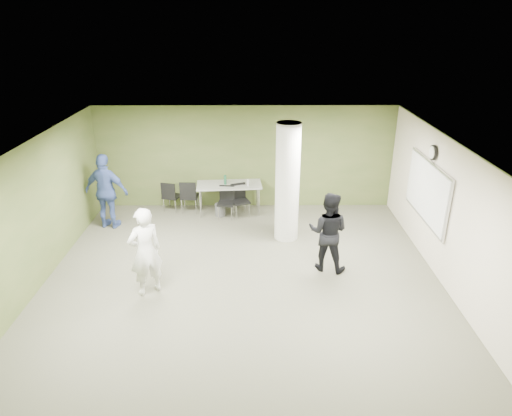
{
  "coord_description": "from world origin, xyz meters",
  "views": [
    {
      "loc": [
        0.23,
        -7.86,
        5.0
      ],
      "look_at": [
        0.27,
        1.0,
        1.2
      ],
      "focal_mm": 32.0,
      "sensor_mm": 36.0,
      "label": 1
    }
  ],
  "objects_px": {
    "man_black": "(328,232)",
    "man_blue": "(107,192)",
    "folding_table": "(229,186)",
    "chair_back_left": "(170,195)",
    "woman_white": "(145,252)"
  },
  "relations": [
    {
      "from": "man_black",
      "to": "man_blue",
      "type": "relative_size",
      "value": 0.9
    },
    {
      "from": "folding_table",
      "to": "man_blue",
      "type": "xyz_separation_m",
      "value": [
        -2.97,
        -0.89,
        0.19
      ]
    },
    {
      "from": "folding_table",
      "to": "chair_back_left",
      "type": "xyz_separation_m",
      "value": [
        -1.6,
        0.07,
        -0.27
      ]
    },
    {
      "from": "folding_table",
      "to": "man_blue",
      "type": "distance_m",
      "value": 3.11
    },
    {
      "from": "chair_back_left",
      "to": "woman_white",
      "type": "relative_size",
      "value": 0.48
    },
    {
      "from": "chair_back_left",
      "to": "folding_table",
      "type": "bearing_deg",
      "value": -165.56
    },
    {
      "from": "woman_white",
      "to": "man_black",
      "type": "xyz_separation_m",
      "value": [
        3.56,
        0.89,
        -0.03
      ]
    },
    {
      "from": "chair_back_left",
      "to": "man_black",
      "type": "distance_m",
      "value": 4.86
    },
    {
      "from": "folding_table",
      "to": "man_blue",
      "type": "relative_size",
      "value": 0.93
    },
    {
      "from": "chair_back_left",
      "to": "man_blue",
      "type": "relative_size",
      "value": 0.45
    },
    {
      "from": "folding_table",
      "to": "chair_back_left",
      "type": "relative_size",
      "value": 2.07
    },
    {
      "from": "folding_table",
      "to": "woman_white",
      "type": "xyz_separation_m",
      "value": [
        -1.38,
        -3.85,
        0.12
      ]
    },
    {
      "from": "woman_white",
      "to": "man_black",
      "type": "height_order",
      "value": "woman_white"
    },
    {
      "from": "chair_back_left",
      "to": "man_blue",
      "type": "height_order",
      "value": "man_blue"
    },
    {
      "from": "woman_white",
      "to": "chair_back_left",
      "type": "bearing_deg",
      "value": -122.19
    }
  ]
}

